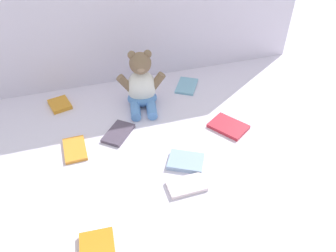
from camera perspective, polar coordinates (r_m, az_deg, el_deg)
name	(u,v)px	position (r m, az deg, el deg)	size (l,w,h in m)	color
ground_plane	(163,130)	(1.29, -0.93, -0.64)	(3.20, 3.20, 0.00)	silver
backdrop_drape	(133,3)	(1.47, -6.01, 20.15)	(1.56, 0.03, 0.69)	silver
teddy_bear	(142,86)	(1.38, -4.52, 6.82)	(0.20, 0.19, 0.24)	white
book_case_0	(60,104)	(1.48, -17.96, 3.52)	(0.08, 0.10, 0.02)	orange
book_case_1	(186,161)	(1.15, 3.05, -6.05)	(0.09, 0.12, 0.02)	#8EAACB
book_case_3	(228,126)	(1.31, 10.24, -0.06)	(0.10, 0.14, 0.01)	red
book_case_4	(75,149)	(1.24, -15.57, -3.83)	(0.08, 0.13, 0.01)	orange
book_case_5	(118,133)	(1.28, -8.46, -1.21)	(0.08, 0.13, 0.01)	#4E4354
book_case_6	(186,186)	(1.08, 3.16, -10.10)	(0.07, 0.12, 0.01)	white
book_case_7	(187,86)	(1.53, 3.21, 6.84)	(0.08, 0.13, 0.01)	#75B0CB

